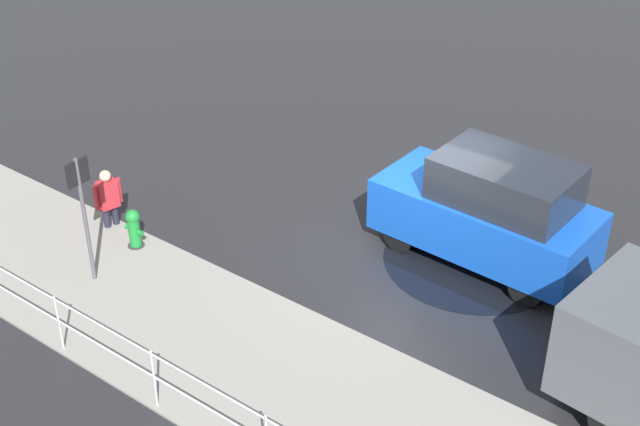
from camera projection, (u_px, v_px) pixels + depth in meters
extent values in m
plane|color=black|center=(412.00, 249.00, 16.37)|extent=(60.00, 60.00, 0.00)
cube|color=gray|center=(266.00, 372.00, 13.50)|extent=(24.00, 3.20, 0.04)
cube|color=blue|center=(484.00, 220.00, 15.73)|extent=(3.96, 1.85, 0.99)
cube|color=#1E232B|center=(505.00, 182.00, 15.10)|extent=(2.40, 1.58, 0.77)
cylinder|color=black|center=(400.00, 235.00, 16.21)|extent=(0.61, 0.24, 0.60)
cylinder|color=black|center=(442.00, 204.00, 17.15)|extent=(0.61, 0.24, 0.60)
cylinder|color=black|center=(527.00, 289.00, 14.83)|extent=(0.61, 0.24, 0.60)
cylinder|color=black|center=(565.00, 251.00, 15.77)|extent=(0.61, 0.24, 0.60)
cylinder|color=black|center=(619.00, 423.00, 12.07)|extent=(0.82, 0.36, 0.80)
cylinder|color=#197A2D|center=(135.00, 233.00, 16.25)|extent=(0.22, 0.22, 0.62)
sphere|color=#197A2D|center=(133.00, 217.00, 16.06)|extent=(0.26, 0.26, 0.26)
cylinder|color=#197A2D|center=(140.00, 233.00, 16.13)|extent=(0.10, 0.09, 0.09)
cylinder|color=#197A2D|center=(128.00, 227.00, 16.29)|extent=(0.10, 0.09, 0.09)
cylinder|color=#2D2D2D|center=(136.00, 246.00, 16.40)|extent=(0.31, 0.31, 0.06)
cube|color=#B2262D|center=(108.00, 194.00, 16.64)|extent=(0.32, 0.41, 0.55)
sphere|color=tan|center=(105.00, 176.00, 16.44)|extent=(0.22, 0.22, 0.22)
cylinder|color=#1E1E2D|center=(115.00, 215.00, 16.95)|extent=(0.13, 0.13, 0.45)
cylinder|color=#1E1E2D|center=(107.00, 218.00, 16.85)|extent=(0.13, 0.13, 0.45)
cylinder|color=#B2262D|center=(119.00, 190.00, 16.77)|extent=(0.09, 0.09, 0.50)
cylinder|color=#B2262D|center=(96.00, 198.00, 16.51)|extent=(0.09, 0.09, 0.50)
cylinder|color=#B7BABF|center=(154.00, 379.00, 12.62)|extent=(0.04, 0.04, 1.05)
cylinder|color=#B7BABF|center=(59.00, 324.00, 13.69)|extent=(0.04, 0.04, 1.05)
cylinder|color=#B7BABF|center=(206.00, 385.00, 11.84)|extent=(10.41, 0.04, 0.04)
cylinder|color=#B7BABF|center=(208.00, 408.00, 12.06)|extent=(10.41, 0.04, 0.04)
cylinder|color=#4C4C51|center=(86.00, 222.00, 14.92)|extent=(0.07, 0.07, 2.40)
cube|color=black|center=(77.00, 172.00, 14.42)|extent=(0.04, 0.44, 0.44)
cylinder|color=black|center=(473.00, 260.00, 16.06)|extent=(3.23, 3.23, 0.01)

